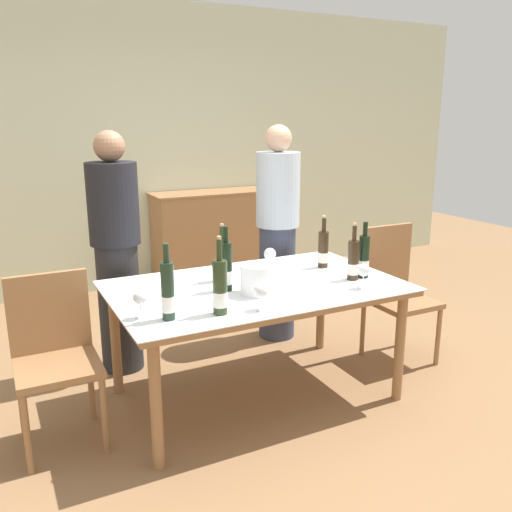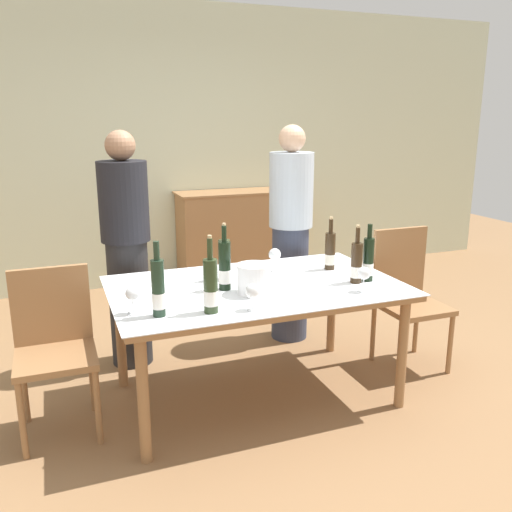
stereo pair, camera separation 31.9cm
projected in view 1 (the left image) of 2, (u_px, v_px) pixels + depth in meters
ground_plane at (256, 395)px, 3.42m from camera, size 12.00×12.00×0.00m
back_wall at (135, 148)px, 5.37m from camera, size 8.00×0.10×2.80m
sideboard_cabinet at (217, 237)px, 5.68m from camera, size 1.35×0.46×0.96m
dining_table at (256, 295)px, 3.25m from camera, size 1.72×1.05×0.73m
ice_bucket at (257, 278)px, 3.06m from camera, size 0.20×0.20×0.17m
wine_bottle_0 at (222, 261)px, 3.30m from camera, size 0.07×0.07×0.36m
wine_bottle_1 at (226, 268)px, 3.11m from camera, size 0.07×0.07×0.38m
wine_bottle_2 at (353, 261)px, 3.32m from camera, size 0.07×0.07×0.36m
wine_bottle_3 at (323, 250)px, 3.59m from camera, size 0.07×0.07×0.35m
wine_bottle_4 at (220, 288)px, 2.73m from camera, size 0.08×0.08×0.41m
wine_bottle_5 at (168, 292)px, 2.66m from camera, size 0.07×0.07×0.39m
wine_bottle_6 at (364, 257)px, 3.36m from camera, size 0.07×0.07×0.35m
wine_glass_0 at (270, 255)px, 3.50m from camera, size 0.08×0.08×0.15m
wine_glass_1 at (364, 271)px, 3.15m from camera, size 0.07×0.07×0.15m
wine_glass_2 at (140, 299)px, 2.68m from camera, size 0.07×0.07×0.14m
wine_glass_3 at (261, 292)px, 2.80m from camera, size 0.08×0.08×0.14m
chair_right_end at (394, 285)px, 3.87m from camera, size 0.42×0.42×0.96m
chair_left_end at (54, 348)px, 2.86m from camera, size 0.42×0.42×0.90m
person_host at (116, 255)px, 3.60m from camera, size 0.33×0.33×1.62m
person_guest_left at (277, 235)px, 4.15m from camera, size 0.33×0.33×1.65m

